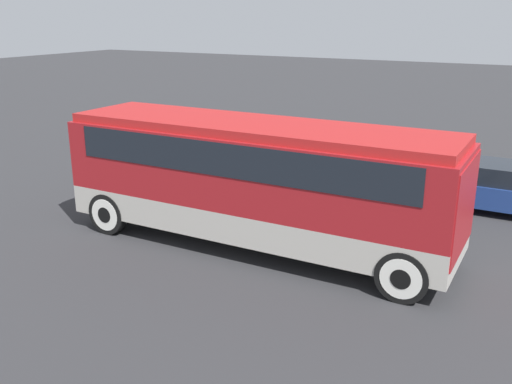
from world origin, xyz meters
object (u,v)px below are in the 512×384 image
(parked_car_near, at_px, (490,186))
(parked_car_mid, at_px, (329,167))
(tour_bus, at_px, (259,174))
(parked_car_far, at_px, (215,152))

(parked_car_near, height_order, parked_car_mid, parked_car_mid)
(tour_bus, distance_m, parked_car_near, 7.71)
(parked_car_near, xyz_separation_m, parked_car_far, (-9.90, -0.01, -0.07))
(parked_car_near, distance_m, parked_car_mid, 5.11)
(parked_car_near, bearing_deg, parked_car_far, -179.94)
(tour_bus, relative_size, parked_car_near, 2.49)
(tour_bus, xyz_separation_m, parked_car_far, (-5.14, 5.92, -1.29))
(tour_bus, distance_m, parked_car_mid, 5.72)
(tour_bus, height_order, parked_car_mid, tour_bus)
(tour_bus, relative_size, parked_car_mid, 2.32)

